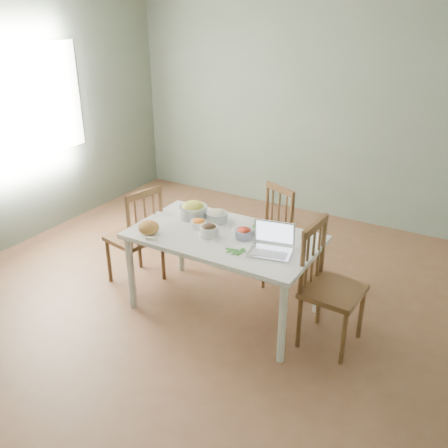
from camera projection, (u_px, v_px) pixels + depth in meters
The scene contains 19 objects.
floor at pixel (209, 305), 4.45m from camera, with size 5.00×5.00×0.00m, color brown.
wall_back at pixel (319, 106), 5.84m from camera, with size 5.00×0.00×2.70m, color #5A6C57.
wall_left at pixel (0, 124), 5.03m from camera, with size 0.00×5.00×2.70m, color #5A6C57.
window_left at pixel (23, 104), 5.19m from camera, with size 0.04×1.60×1.20m, color white.
dining_table at pixel (224, 273), 4.24m from camera, with size 1.56×0.88×0.73m, color white, non-canonical shape.
chair_far at pixel (265, 234), 4.73m from camera, with size 0.40×0.38×0.90m, color #52301B, non-canonical shape.
chair_left at pixel (134, 235), 4.63m from camera, with size 0.44×0.42×0.99m, color #52301B, non-canonical shape.
chair_right at pixel (334, 288), 3.76m from camera, with size 0.45×0.42×1.01m, color #52301B, non-canonical shape.
bread_boule at pixel (149, 227), 4.09m from camera, with size 0.17×0.17×0.11m, color #B07B43.
butter_stick at pixel (152, 239), 3.99m from camera, with size 0.10×0.03×0.03m, color white.
bowl_squash at pixel (193, 210), 4.39m from camera, with size 0.25×0.25×0.15m, color #E4D055, non-canonical shape.
bowl_carrot at pixel (199, 223), 4.20m from camera, with size 0.14×0.14×0.08m, color #FF6805, non-canonical shape.
bowl_onion at pixel (217, 215), 4.32m from camera, with size 0.19×0.19×0.10m, color silver, non-canonical shape.
bowl_mushroom at pixel (209, 230), 4.05m from camera, with size 0.16×0.16×0.10m, color #331A0B, non-canonical shape.
bowl_redpep at pixel (244, 233), 4.02m from camera, with size 0.15×0.15×0.09m, color #B32A24, non-canonical shape.
bowl_broccoli at pixel (258, 229), 4.09m from camera, with size 0.13×0.13×0.08m, color #2B5A1D, non-canonical shape.
flatbread at pixel (275, 227), 4.21m from camera, with size 0.18×0.18×0.02m, color tan.
basil_bunch at pixel (234, 250), 3.82m from camera, with size 0.19×0.19×0.02m, color #1A581A, non-canonical shape.
laptop at pixel (271, 240), 3.74m from camera, with size 0.32×0.27×0.22m, color silver, non-canonical shape.
Camera 1 is at (2.01, -3.15, 2.52)m, focal length 39.47 mm.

